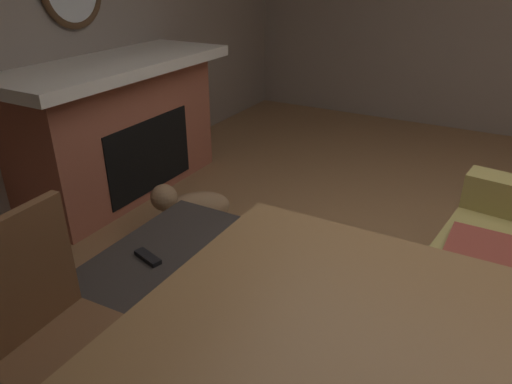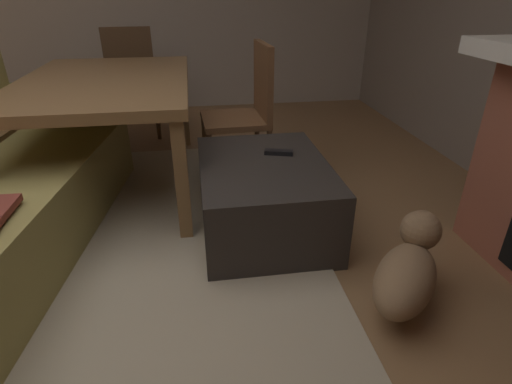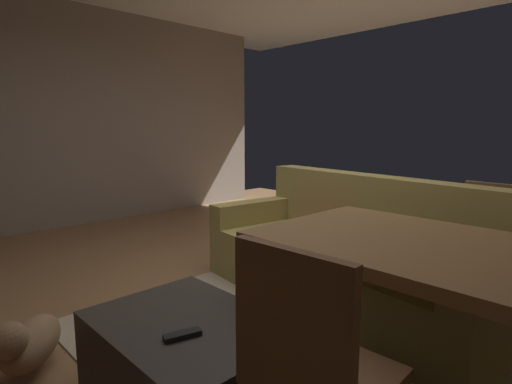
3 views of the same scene
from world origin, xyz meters
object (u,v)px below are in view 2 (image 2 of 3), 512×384
object	(u,v)px
dining_table	(106,90)
small_dog	(408,270)
potted_plant	(22,111)
tv_remote	(279,152)
ottoman_coffee_table	(264,196)
dining_chair_east	(131,76)
dining_chair_south	(248,106)

from	to	relation	value
dining_table	small_dog	distance (m)	2.06
potted_plant	tv_remote	bearing A→B (deg)	-128.92
ottoman_coffee_table	dining_chair_east	world-z (taller)	dining_chair_east
dining_chair_east	small_dog	world-z (taller)	dining_chair_east
tv_remote	potted_plant	distance (m)	2.45
ottoman_coffee_table	dining_chair_south	bearing A→B (deg)	-0.80
potted_plant	ottoman_coffee_table	bearing A→B (deg)	-132.44
dining_table	dining_chair_east	world-z (taller)	dining_chair_east
dining_chair_south	potted_plant	bearing A→B (deg)	62.81
dining_chair_south	potted_plant	xyz separation A→B (m)	(0.93, 1.81, -0.22)
dining_chair_south	dining_chair_east	world-z (taller)	same
tv_remote	dining_chair_south	xyz separation A→B (m)	(0.61, 0.09, 0.11)
dining_chair_south	potted_plant	size ratio (longest dim) A/B	1.70
ottoman_coffee_table	small_dog	world-z (taller)	ottoman_coffee_table
dining_chair_south	ottoman_coffee_table	bearing A→B (deg)	179.20
dining_chair_south	dining_table	bearing A→B (deg)	90.28
potted_plant	dining_chair_south	bearing A→B (deg)	-117.19
dining_table	dining_chair_south	distance (m)	0.92
dining_table	potted_plant	bearing A→B (deg)	43.97
dining_chair_east	ottoman_coffee_table	bearing A→B (deg)	-154.62
ottoman_coffee_table	potted_plant	xyz separation A→B (m)	(1.65, 1.80, 0.10)
ottoman_coffee_table	potted_plant	bearing A→B (deg)	47.56
ottoman_coffee_table	dining_chair_east	xyz separation A→B (m)	(1.91, 0.91, 0.32)
dining_chair_east	small_dog	bearing A→B (deg)	-152.22
ottoman_coffee_table	small_dog	bearing A→B (deg)	-146.45
ottoman_coffee_table	dining_chair_south	distance (m)	0.79
tv_remote	small_dog	bearing A→B (deg)	-139.86
dining_table	dining_chair_east	xyz separation A→B (m)	(1.20, 0.01, -0.14)
dining_table	dining_chair_east	distance (m)	1.21
ottoman_coffee_table	dining_chair_east	distance (m)	2.14
ottoman_coffee_table	tv_remote	xyz separation A→B (m)	(0.11, -0.10, 0.21)
dining_chair_east	potted_plant	world-z (taller)	dining_chair_east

